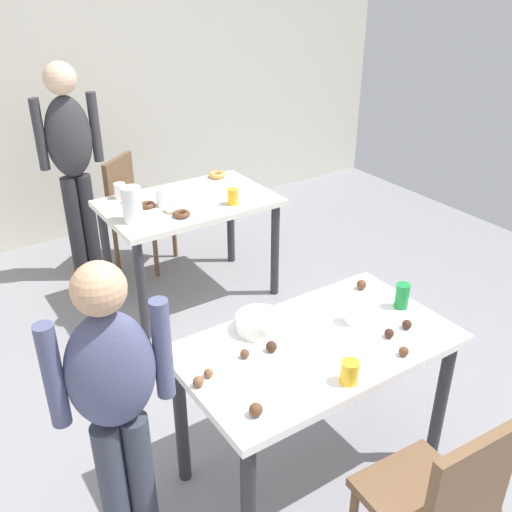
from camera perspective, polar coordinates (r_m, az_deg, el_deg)
name	(u,v)px	position (r m, az deg, el deg)	size (l,w,h in m)	color
ground_plane	(300,454)	(3.07, 4.41, -18.97)	(6.40, 6.40, 0.00)	gray
wall_back	(66,84)	(5.10, -18.28, 15.85)	(6.40, 0.10, 2.60)	beige
dining_table_near	(316,362)	(2.59, 6.01, -10.39)	(1.20, 0.69, 0.75)	white
dining_table_far	(189,215)	(4.00, -6.64, 4.08)	(1.14, 0.73, 0.75)	silver
chair_near_table	(439,500)	(2.34, 17.70, -21.99)	(0.42, 0.42, 0.87)	brown
chair_far_table	(134,205)	(4.61, -12.02, 4.94)	(0.56, 0.56, 0.87)	brown
person_girl_near	(115,399)	(2.21, -13.79, -13.55)	(0.46, 0.25, 1.36)	#383D4C
person_adult_far	(71,155)	(4.32, -17.80, 9.51)	(0.45, 0.22, 1.62)	#28282D
mixing_bowl	(259,323)	(2.57, 0.30, -6.63)	(0.21, 0.21, 0.07)	white
soda_can	(402,296)	(2.79, 14.26, -3.85)	(0.07, 0.07, 0.12)	#198438
fork_near	(346,305)	(2.78, 8.88, -4.81)	(0.17, 0.02, 0.01)	silver
cup_near_0	(354,313)	(2.64, 9.67, -5.60)	(0.08, 0.08, 0.10)	white
cup_near_1	(349,372)	(2.30, 9.24, -11.27)	(0.07, 0.07, 0.10)	yellow
cake_ball_0	(404,351)	(2.50, 14.42, -9.14)	(0.04, 0.04, 0.04)	brown
cake_ball_1	(361,285)	(2.91, 10.40, -2.79)	(0.05, 0.05, 0.05)	brown
cake_ball_2	(389,333)	(2.59, 13.05, -7.46)	(0.04, 0.04, 0.04)	#3D2319
cake_ball_3	(208,373)	(2.32, -4.74, -11.48)	(0.04, 0.04, 0.04)	brown
cake_ball_4	(245,354)	(2.41, -1.12, -9.64)	(0.04, 0.04, 0.04)	brown
cake_ball_5	(407,324)	(2.66, 14.71, -6.56)	(0.04, 0.04, 0.04)	#3D2319
cake_ball_6	(256,410)	(2.15, -0.01, -14.97)	(0.05, 0.05, 0.05)	brown
cake_ball_7	(271,346)	(2.44, 1.53, -8.95)	(0.05, 0.05, 0.05)	#3D2319
cake_ball_8	(198,382)	(2.28, -5.74, -12.27)	(0.04, 0.04, 0.04)	brown
pitcher_far	(132,204)	(3.65, -12.18, 5.02)	(0.12, 0.12, 0.22)	white
cup_far_0	(233,197)	(3.85, -2.30, 5.90)	(0.07, 0.07, 0.11)	yellow
cup_far_1	(163,198)	(3.87, -9.21, 5.73)	(0.09, 0.09, 0.12)	white
cup_far_2	(120,191)	(4.05, -13.31, 6.30)	(0.08, 0.08, 0.11)	white
donut_far_0	(172,209)	(3.79, -8.28, 4.66)	(0.11, 0.11, 0.03)	white
donut_far_1	(131,200)	(3.98, -12.24, 5.47)	(0.13, 0.13, 0.04)	gold
donut_far_2	(217,175)	(4.36, -3.87, 8.02)	(0.13, 0.13, 0.04)	gold
donut_far_3	(182,214)	(3.70, -7.39, 4.14)	(0.11, 0.11, 0.03)	brown
donut_far_4	(147,205)	(3.88, -10.72, 4.99)	(0.10, 0.10, 0.03)	brown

